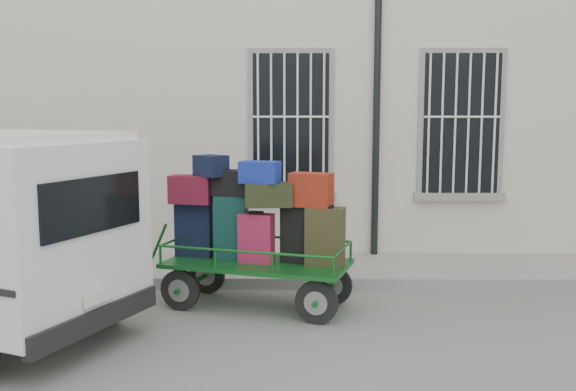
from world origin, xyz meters
The scene contains 4 objects.
ground centered at (0.00, 0.00, 0.00)m, with size 80.00×80.00×0.00m, color slate.
building centered at (0.00, 5.50, 3.00)m, with size 24.00×5.15×6.00m.
sidewalk centered at (0.00, 2.20, 0.07)m, with size 24.00×1.70×0.15m, color gray.
luggage_cart centered at (-0.83, 0.57, 0.99)m, with size 2.70×1.64×1.91m.
Camera 1 is at (-0.35, -7.27, 2.44)m, focal length 40.00 mm.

